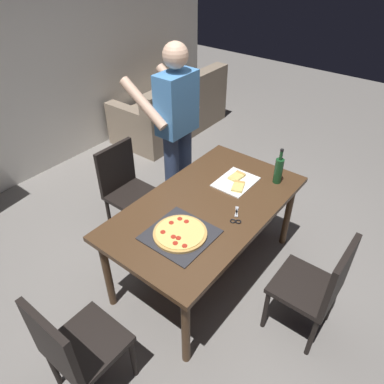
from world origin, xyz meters
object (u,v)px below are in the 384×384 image
Objects in this scene: chair_near_camera at (318,285)px; kitchen_scissors at (236,218)px; person_serving_pizza at (176,126)px; dining_table at (207,212)px; pepperoni_pizza_on_tray at (180,234)px; chair_far_side at (126,185)px; wine_bottle at (279,170)px; chair_left_end at (73,347)px; couch at (174,112)px.

chair_near_camera is 4.64× the size of kitchen_scissors.
chair_near_camera is at bearing -106.55° from person_serving_pizza.
dining_table is at bearing 90.00° from chair_near_camera.
person_serving_pizza is at bearing 63.21° from kitchen_scissors.
pepperoni_pizza_on_tray is at bearing -138.71° from person_serving_pizza.
chair_near_camera is 2.05× the size of pepperoni_pizza_on_tray.
kitchen_scissors is (-0.00, -1.22, 0.24)m from chair_far_side.
chair_near_camera is at bearing -90.00° from chair_far_side.
wine_bottle is at bearing -63.81° from chair_far_side.
wine_bottle is 0.62m from kitchen_scissors.
dining_table is 1.32m from chair_left_end.
couch is at bearing 41.64° from pepperoni_pizza_on_tray.
wine_bottle is (-1.29, -2.27, 0.57)m from couch.
chair_far_side is 1.24m from kitchen_scissors.
wine_bottle reaches higher than chair_far_side.
dining_table is 0.70m from wine_bottle.
kitchen_scissors is at bearing -130.21° from couch.
couch is at bearing 49.79° from kitchen_scissors.
person_serving_pizza is (0.50, 0.73, 0.32)m from dining_table.
pepperoni_pizza_on_tray is 1.03m from wine_bottle.
wine_bottle is at bearing -12.67° from pepperoni_pizza_on_tray.
kitchen_scissors is (0.39, -0.21, -0.01)m from pepperoni_pizza_on_tray.
chair_left_end is at bearing 176.47° from pepperoni_pizza_on_tray.
person_serving_pizza is at bearing 41.29° from pepperoni_pizza_on_tray.
chair_left_end is at bearing 168.53° from kitchen_scissors.
couch is at bearing 46.26° from dining_table.
dining_table is at bearing -133.74° from couch.
dining_table is at bearing -90.00° from chair_far_side.
person_serving_pizza reaches higher than chair_near_camera.
person_serving_pizza is 1.14m from kitchen_scissors.
chair_far_side is at bearing 90.00° from chair_near_camera.
dining_table is 1.84× the size of chair_near_camera.
dining_table is 3.78× the size of pepperoni_pizza_on_tray.
wine_bottle is (1.00, -0.23, 0.10)m from pepperoni_pizza_on_tray.
person_serving_pizza is (0.50, -0.22, 0.49)m from chair_far_side.
person_serving_pizza is 5.54× the size of wine_bottle.
pepperoni_pizza_on_tray is 0.45m from kitchen_scissors.
chair_left_end reaches higher than couch.
person_serving_pizza reaches higher than pepperoni_pizza_on_tray.
chair_far_side is at bearing 35.91° from chair_left_end.
chair_left_end reaches higher than kitchen_scissors.
pepperoni_pizza_on_tray is (-0.40, -0.06, 0.09)m from dining_table.
chair_left_end is 2.85× the size of wine_bottle.
chair_far_side is 1.00× the size of chair_left_end.
chair_far_side is (0.00, 0.95, -0.16)m from dining_table.
chair_far_side is 1.11m from pepperoni_pizza_on_tray.
wine_bottle is at bearing -84.00° from person_serving_pizza.
couch reaches higher than pepperoni_pizza_on_tray.
person_serving_pizza reaches higher than kitchen_scissors.
person_serving_pizza reaches higher than dining_table.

